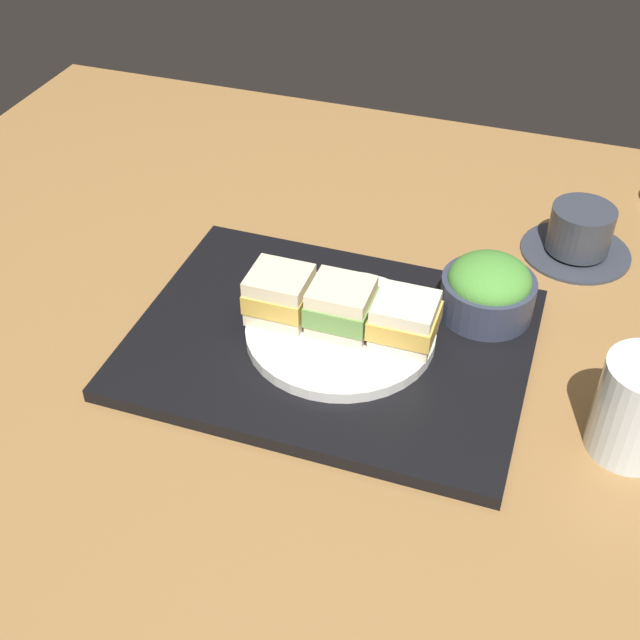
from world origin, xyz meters
TOP-DOWN VIEW (x-y plane):
  - ground_plane at (0.00, 0.00)cm, footprint 140.00×100.00cm
  - serving_tray at (-2.10, -7.70)cm, footprint 42.23×31.73cm
  - sandwich_plate at (-1.19, -7.18)cm, footprint 20.48×20.48cm
  - sandwich_near at (-8.03, -7.38)cm, footprint 6.49×6.22cm
  - sandwich_middle at (-1.19, -7.18)cm, footprint 6.58×6.30cm
  - sandwich_far at (5.64, -6.98)cm, footprint 6.72×6.32cm
  - salad_bowl at (12.82, 1.97)cm, footprint 10.38×10.38cm
  - coffee_cup at (21.28, 19.36)cm, footprint 13.57×13.57cm
  - drinking_glass at (29.14, -11.92)cm, footprint 7.93×7.93cm

SIDE VIEW (x-z plane):
  - ground_plane at x=0.00cm, z-range -3.00..0.00cm
  - serving_tray at x=-2.10cm, z-range 0.00..1.56cm
  - sandwich_plate at x=-1.19cm, z-range 1.56..2.85cm
  - coffee_cup at x=21.28cm, z-range -0.41..6.08cm
  - salad_bowl at x=12.82cm, z-range 1.34..8.33cm
  - drinking_glass at x=29.14cm, z-range 0.00..10.32cm
  - sandwich_far at x=5.64cm, z-range 2.85..8.03cm
  - sandwich_middle at x=-1.19cm, z-range 2.85..8.38cm
  - sandwich_near at x=-8.03cm, z-range 2.85..8.44cm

